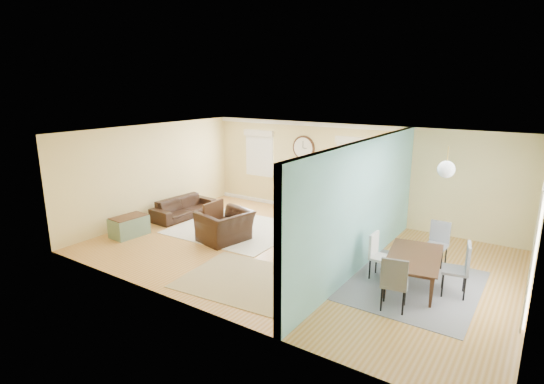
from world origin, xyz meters
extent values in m
plane|color=#AE7029|center=(0.00, 0.00, 0.00)|extent=(9.00, 9.00, 0.00)
cube|color=#E8CE82|center=(0.00, 3.00, 1.30)|extent=(9.00, 0.02, 2.60)
cube|color=#E8CE82|center=(0.00, -3.00, 1.30)|extent=(9.00, 0.02, 2.60)
cube|color=#E8CE82|center=(-4.50, 0.00, 1.30)|extent=(0.02, 6.00, 2.60)
cube|color=#E8CE82|center=(4.50, 0.00, 1.30)|extent=(0.02, 6.00, 2.60)
cube|color=white|center=(0.00, 0.00, 2.60)|extent=(9.00, 6.00, 0.02)
cube|color=#E8CE82|center=(1.50, 1.40, 1.30)|extent=(0.12, 3.20, 2.60)
cube|color=#E8CE82|center=(1.50, -2.50, 1.30)|extent=(0.12, 1.00, 2.60)
cube|color=#E8CE82|center=(1.50, -1.10, 2.40)|extent=(0.12, 1.80, 0.40)
cube|color=white|center=(1.43, -0.20, 1.10)|extent=(0.04, 0.12, 2.20)
cube|color=white|center=(1.43, -2.00, 1.10)|extent=(0.04, 0.12, 2.20)
cube|color=white|center=(1.43, -1.10, 2.20)|extent=(0.04, 1.92, 0.12)
cube|color=#70B3B0|center=(1.57, 0.00, 1.30)|extent=(0.02, 6.00, 2.60)
cube|color=white|center=(-1.50, 2.88, 0.55)|extent=(1.50, 0.24, 1.10)
cube|color=white|center=(-1.50, 2.85, 1.13)|extent=(1.70, 0.30, 0.08)
cube|color=black|center=(-1.50, 2.98, 0.50)|extent=(0.85, 0.02, 0.75)
cube|color=gold|center=(-1.50, 2.87, 0.42)|extent=(0.85, 0.02, 0.62)
cylinder|color=#44291D|center=(-1.50, 2.97, 1.85)|extent=(0.70, 0.06, 0.70)
cylinder|color=silver|center=(-1.50, 2.94, 1.85)|extent=(0.60, 0.01, 0.60)
cube|color=black|center=(-1.50, 2.93, 1.95)|extent=(0.02, 0.01, 0.20)
cube|color=black|center=(-1.44, 2.93, 1.85)|extent=(0.12, 0.01, 0.02)
cube|color=white|center=(-3.05, 2.98, 1.55)|extent=(0.90, 0.03, 1.30)
cube|color=white|center=(-3.05, 2.95, 1.55)|extent=(1.00, 0.04, 1.40)
cube|color=#EEE7CA|center=(-3.05, 2.91, 2.18)|extent=(1.05, 0.10, 0.18)
cube|color=white|center=(0.05, 2.98, 1.55)|extent=(0.90, 0.03, 1.30)
cube|color=white|center=(0.05, 2.95, 1.55)|extent=(1.00, 0.04, 1.40)
cube|color=#EEE7CA|center=(0.05, 2.91, 2.18)|extent=(1.05, 0.10, 0.18)
cube|color=white|center=(4.47, 0.00, 1.10)|extent=(0.03, 1.60, 2.10)
cube|color=white|center=(4.44, 0.00, 1.10)|extent=(0.03, 1.70, 2.20)
cylinder|color=gold|center=(3.00, 0.00, 2.45)|extent=(0.02, 0.02, 0.30)
sphere|color=white|center=(3.00, 0.00, 2.20)|extent=(0.30, 0.30, 0.30)
cube|color=#EEE7CA|center=(-2.07, 0.46, 0.01)|extent=(3.03, 2.65, 0.02)
cube|color=tan|center=(-0.04, -1.72, 0.01)|extent=(2.51, 2.13, 0.01)
cube|color=slate|center=(2.67, -0.15, 0.01)|extent=(2.21, 2.77, 0.01)
imported|color=black|center=(-3.91, 0.49, 0.27)|extent=(0.82, 1.91, 0.55)
imported|color=black|center=(-1.71, -0.33, 0.37)|extent=(1.20, 1.31, 0.74)
imported|color=#026431|center=(0.46, 2.33, 0.33)|extent=(0.96, 0.97, 0.65)
cube|color=slate|center=(-3.91, -1.35, 0.24)|extent=(0.58, 0.89, 0.48)
cube|color=#44291D|center=(-3.91, -1.35, 0.49)|extent=(0.55, 0.85, 0.02)
cube|color=#9C6A47|center=(1.15, 1.01, 0.40)|extent=(0.54, 1.63, 0.80)
cube|color=#44291D|center=(0.87, 0.52, 0.55)|extent=(0.01, 0.43, 0.22)
cube|color=#44291D|center=(0.87, 0.52, 0.28)|extent=(0.01, 0.43, 0.22)
cube|color=#44291D|center=(0.87, 1.01, 0.55)|extent=(0.01, 0.43, 0.22)
cube|color=#44291D|center=(0.87, 1.01, 0.28)|extent=(0.01, 0.43, 0.22)
cube|color=#44291D|center=(0.87, 1.50, 0.55)|extent=(0.01, 0.43, 0.22)
cube|color=#44291D|center=(0.87, 1.50, 0.28)|extent=(0.01, 0.43, 0.22)
imported|color=black|center=(1.13, 1.01, 1.13)|extent=(0.17, 1.17, 0.67)
cylinder|color=white|center=(1.15, 0.00, 0.25)|extent=(0.35, 0.35, 0.51)
imported|color=#337F33|center=(1.15, 0.00, 0.70)|extent=(0.44, 0.44, 0.37)
imported|color=#44291D|center=(2.67, -0.15, 0.29)|extent=(1.17, 1.78, 0.58)
cube|color=slate|center=(2.76, 1.03, 0.43)|extent=(0.41, 0.41, 0.05)
cube|color=slate|center=(2.76, 1.03, 0.66)|extent=(0.40, 0.06, 0.47)
cylinder|color=black|center=(2.93, 1.18, 0.20)|extent=(0.03, 0.03, 0.40)
cylinder|color=black|center=(2.92, 0.86, 0.20)|extent=(0.03, 0.03, 0.40)
cylinder|color=black|center=(2.61, 1.19, 0.20)|extent=(0.03, 0.03, 0.40)
cylinder|color=black|center=(2.60, 0.87, 0.20)|extent=(0.03, 0.03, 0.40)
cube|color=slate|center=(2.62, -1.20, 0.45)|extent=(0.49, 0.49, 0.05)
cube|color=slate|center=(2.62, -1.20, 0.70)|extent=(0.42, 0.13, 0.50)
cylinder|color=black|center=(2.49, -1.40, 0.21)|extent=(0.03, 0.03, 0.42)
cylinder|color=black|center=(2.42, -1.07, 0.21)|extent=(0.03, 0.03, 0.42)
cylinder|color=black|center=(2.82, -1.33, 0.21)|extent=(0.03, 0.03, 0.42)
cylinder|color=black|center=(2.75, -1.00, 0.21)|extent=(0.03, 0.03, 0.42)
cube|color=white|center=(2.05, -0.21, 0.42)|extent=(0.40, 0.40, 0.05)
cube|color=white|center=(2.05, -0.21, 0.65)|extent=(0.06, 0.39, 0.47)
cylinder|color=black|center=(1.89, -0.05, 0.20)|extent=(0.03, 0.03, 0.39)
cylinder|color=black|center=(2.21, -0.06, 0.20)|extent=(0.03, 0.03, 0.39)
cylinder|color=black|center=(1.89, -0.37, 0.20)|extent=(0.03, 0.03, 0.39)
cylinder|color=black|center=(2.20, -0.37, 0.20)|extent=(0.03, 0.03, 0.39)
cube|color=slate|center=(3.34, -0.13, 0.46)|extent=(0.51, 0.51, 0.05)
cube|color=slate|center=(3.34, -0.13, 0.72)|extent=(0.14, 0.43, 0.52)
cylinder|color=black|center=(3.54, -0.27, 0.22)|extent=(0.03, 0.03, 0.43)
cylinder|color=black|center=(3.20, -0.34, 0.22)|extent=(0.03, 0.03, 0.43)
cylinder|color=black|center=(3.47, 0.07, 0.22)|extent=(0.03, 0.03, 0.43)
cylinder|color=black|center=(3.13, 0.00, 0.22)|extent=(0.03, 0.03, 0.43)
camera|label=1|loc=(4.50, -7.58, 3.60)|focal=28.00mm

